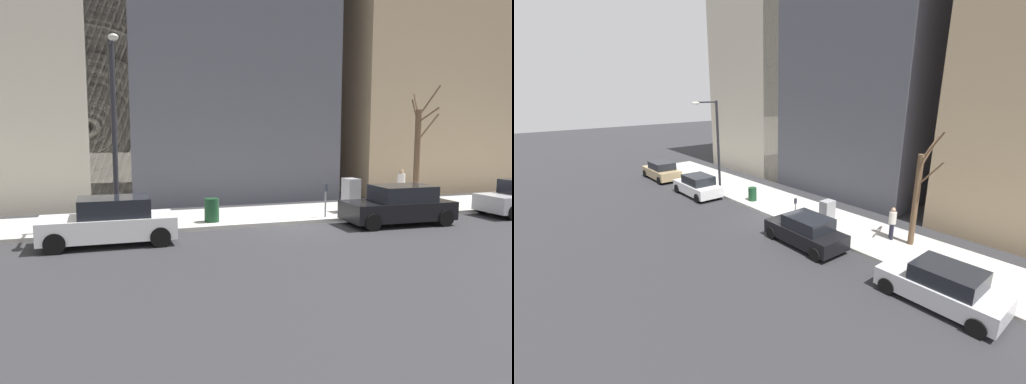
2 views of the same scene
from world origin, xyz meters
TOP-DOWN VIEW (x-y plane):
  - ground_plane at (0.00, 0.00)m, footprint 120.00×120.00m
  - sidewalk at (2.00, 0.00)m, footprint 4.00×36.00m
  - parked_car_black at (-1.15, -3.71)m, footprint 2.04×4.25m
  - parked_car_white at (-1.12, 7.04)m, footprint 1.97×4.22m
  - parking_meter at (0.45, -1.36)m, footprint 0.14×0.10m
  - utility_box at (1.30, -2.98)m, footprint 0.83×0.61m
  - streetlamp at (0.28, 6.72)m, footprint 1.97×0.32m
  - bare_tree at (2.61, -7.22)m, footprint 1.70×1.22m
  - trash_bin at (0.90, 3.21)m, footprint 0.56×0.56m
  - pedestrian_near_meter at (2.41, -6.24)m, footprint 0.36×0.36m
  - office_tower_left at (10.41, -11.28)m, footprint 9.82×9.82m

SIDE VIEW (x-z plane):
  - ground_plane at x=0.00m, z-range 0.00..0.00m
  - sidewalk at x=2.00m, z-range 0.00..0.15m
  - trash_bin at x=0.90m, z-range 0.15..1.05m
  - parked_car_black at x=-1.15m, z-range -0.02..1.50m
  - parked_car_white at x=-1.12m, z-range -0.02..1.50m
  - utility_box at x=1.30m, z-range 0.13..1.56m
  - parking_meter at x=0.45m, z-range 0.30..1.65m
  - pedestrian_near_meter at x=2.41m, z-range 0.26..1.92m
  - bare_tree at x=2.61m, z-range -0.17..5.39m
  - streetlamp at x=0.28m, z-range 0.77..7.27m
  - office_tower_left at x=10.41m, z-range 0.00..20.76m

